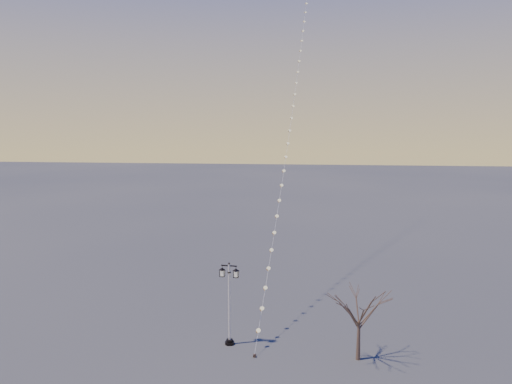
# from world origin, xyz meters

# --- Properties ---
(ground) EXTENTS (300.00, 300.00, 0.00)m
(ground) POSITION_xyz_m (0.00, 0.00, 0.00)
(ground) COLOR #414241
(ground) RESTS_ON ground
(street_lamp) EXTENTS (1.30, 0.57, 5.13)m
(street_lamp) POSITION_xyz_m (0.09, 3.13, 2.84)
(street_lamp) COLOR black
(street_lamp) RESTS_ON ground
(bare_tree) EXTENTS (2.50, 2.50, 4.15)m
(bare_tree) POSITION_xyz_m (7.71, 2.11, 2.88)
(bare_tree) COLOR #4E3A2B
(bare_tree) RESTS_ON ground
(kite_train) EXTENTS (3.17, 39.97, 36.22)m
(kite_train) POSITION_xyz_m (3.10, 21.34, 17.99)
(kite_train) COLOR #302319
(kite_train) RESTS_ON ground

